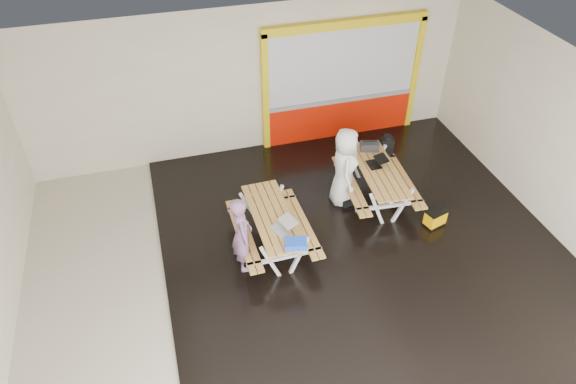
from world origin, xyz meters
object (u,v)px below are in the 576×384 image
object	(u,v)px
toolbox	(369,146)
fluke_bag	(435,218)
person_right	(345,167)
laptop_right	(376,162)
blue_pouch	(296,244)
dark_case	(348,199)
person_left	(242,234)
picnic_table_left	(273,223)
backpack	(387,145)
laptop_left	(283,227)
picnic_table_right	(378,176)

from	to	relation	value
toolbox	fluke_bag	world-z (taller)	toolbox
person_right	laptop_right	bearing A→B (deg)	-78.57
blue_pouch	dark_case	xyz separation A→B (m)	(1.68, 1.71, -0.74)
person_left	person_right	bearing A→B (deg)	-59.26
picnic_table_left	backpack	bearing A→B (deg)	28.34
picnic_table_left	laptop_right	bearing A→B (deg)	20.63
dark_case	backpack	bearing A→B (deg)	34.71
laptop_right	fluke_bag	distance (m)	1.63
person_right	toolbox	xyz separation A→B (m)	(0.76, 0.51, 0.05)
dark_case	fluke_bag	distance (m)	1.83
laptop_left	blue_pouch	size ratio (longest dim) A/B	1.32
person_left	laptop_right	world-z (taller)	person_left
person_right	fluke_bag	distance (m)	2.08
backpack	person_right	bearing A→B (deg)	-151.79
fluke_bag	dark_case	bearing A→B (deg)	140.65
laptop_left	laptop_right	xyz separation A→B (m)	(2.39, 1.35, 0.01)
person_left	toolbox	world-z (taller)	person_left
toolbox	person_right	bearing A→B (deg)	-146.21
person_left	blue_pouch	world-z (taller)	person_left
picnic_table_right	backpack	bearing A→B (deg)	56.05
person_left	backpack	world-z (taller)	person_left
person_right	picnic_table_left	bearing A→B (deg)	132.64
person_right	blue_pouch	size ratio (longest dim) A/B	4.69
laptop_right	dark_case	world-z (taller)	laptop_right
picnic_table_right	person_left	bearing A→B (deg)	-159.70
person_right	toolbox	distance (m)	0.92
person_right	fluke_bag	bearing A→B (deg)	-116.95
backpack	dark_case	xyz separation A→B (m)	(-1.18, -0.82, -0.62)
person_left	fluke_bag	size ratio (longest dim) A/B	3.21
picnic_table_right	fluke_bag	xyz separation A→B (m)	(0.81, -1.11, -0.41)
person_left	dark_case	bearing A→B (deg)	-62.61
person_left	backpack	size ratio (longest dim) A/B	3.21
toolbox	backpack	xyz separation A→B (m)	(0.50, 0.16, -0.16)
blue_pouch	backpack	xyz separation A→B (m)	(2.86, 2.53, -0.12)
dark_case	person_left	bearing A→B (deg)	-154.58
person_right	backpack	bearing A→B (deg)	-47.59
toolbox	person_left	bearing A→B (deg)	-149.99
picnic_table_left	backpack	size ratio (longest dim) A/B	4.29
person_left	backpack	bearing A→B (deg)	-59.45
laptop_right	picnic_table_right	bearing A→B (deg)	-95.27
picnic_table_left	person_left	distance (m)	0.79
laptop_left	dark_case	distance (m)	2.29
backpack	dark_case	bearing A→B (deg)	-145.29
picnic_table_right	person_right	world-z (taller)	person_right
person_left	picnic_table_left	bearing A→B (deg)	-58.37
laptop_right	blue_pouch	size ratio (longest dim) A/B	1.04
laptop_left	backpack	size ratio (longest dim) A/B	1.04
backpack	picnic_table_right	bearing A→B (deg)	-123.95
picnic_table_right	fluke_bag	size ratio (longest dim) A/B	4.50
toolbox	picnic_table_right	bearing A→B (deg)	-96.95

